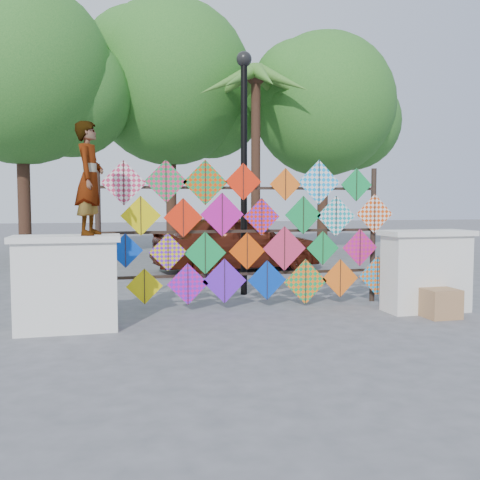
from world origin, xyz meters
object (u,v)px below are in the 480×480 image
Objects in this scene: kite_rack at (252,234)px; sedan at (238,242)px; lamppost at (244,149)px; vendor_woman at (90,178)px.

sedan is (0.89, 4.63, -0.49)m from kite_rack.
lamppost is (-0.70, -3.36, 1.97)m from sedan.
kite_rack is 2.79m from vendor_woman.
lamppost is at bearing 81.85° from kite_rack.
kite_rack is 3.30× the size of vendor_woman.
kite_rack is 1.12× the size of lamppost.
kite_rack is 1.18× the size of sedan.
lamppost is (0.18, 1.27, 1.48)m from kite_rack.
kite_rack is at bearing -54.44° from vendor_woman.
kite_rack is at bearing -98.15° from lamppost.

